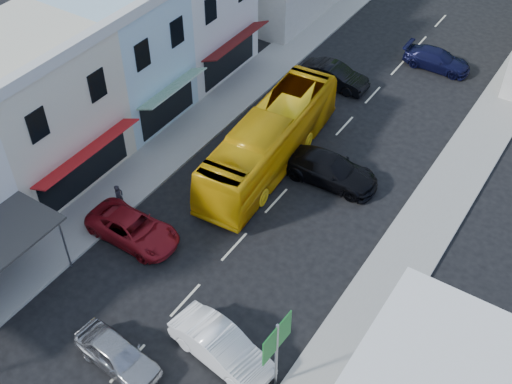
# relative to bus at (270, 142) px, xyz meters

# --- Properties ---
(ground) EXTENTS (120.00, 120.00, 0.00)m
(ground) POSITION_rel_bus_xyz_m (1.99, -10.45, -1.55)
(ground) COLOR black
(ground) RESTS_ON ground
(sidewalk_left) EXTENTS (3.00, 52.00, 0.15)m
(sidewalk_left) POSITION_rel_bus_xyz_m (-5.51, -0.45, -1.48)
(sidewalk_left) COLOR gray
(sidewalk_left) RESTS_ON ground
(sidewalk_right) EXTENTS (3.00, 52.00, 0.15)m
(sidewalk_right) POSITION_rel_bus_xyz_m (9.49, -0.45, -1.48)
(sidewalk_right) COLOR gray
(sidewalk_right) RESTS_ON ground
(shopfront_row) EXTENTS (8.25, 30.00, 8.00)m
(shopfront_row) POSITION_rel_bus_xyz_m (-10.50, -5.45, 2.45)
(shopfront_row) COLOR silver
(shopfront_row) RESTS_ON ground
(bus) EXTENTS (3.36, 11.75, 3.10)m
(bus) POSITION_rel_bus_xyz_m (0.00, 0.00, 0.00)
(bus) COLOR #E3A90C
(bus) RESTS_ON ground
(car_silver) EXTENTS (4.55, 2.21, 1.40)m
(car_silver) POSITION_rel_bus_xyz_m (1.73, -14.66, -0.85)
(car_silver) COLOR #A6A7AB
(car_silver) RESTS_ON ground
(car_white) EXTENTS (4.61, 2.39, 1.40)m
(car_white) POSITION_rel_bus_xyz_m (5.18, -12.02, -0.85)
(car_white) COLOR silver
(car_white) RESTS_ON ground
(car_red) EXTENTS (4.61, 1.91, 1.40)m
(car_red) POSITION_rel_bus_xyz_m (-2.59, -8.75, -0.85)
(car_red) COLOR maroon
(car_red) RESTS_ON ground
(car_black_near) EXTENTS (4.60, 2.10, 1.40)m
(car_black_near) POSITION_rel_bus_xyz_m (3.55, 0.57, -0.85)
(car_black_near) COLOR black
(car_black_near) RESTS_ON ground
(car_black_far) EXTENTS (4.44, 1.90, 1.40)m
(car_black_far) POSITION_rel_bus_xyz_m (-0.71, 9.12, -0.85)
(car_black_far) COLOR black
(car_black_far) RESTS_ON ground
(car_navy_far) EXTENTS (4.54, 1.94, 1.40)m
(car_navy_far) POSITION_rel_bus_xyz_m (4.18, 14.94, -0.85)
(car_navy_far) COLOR black
(car_navy_far) RESTS_ON ground
(pedestrian_left) EXTENTS (0.48, 0.65, 1.70)m
(pedestrian_left) POSITION_rel_bus_xyz_m (-4.53, -7.57, -0.55)
(pedestrian_left) COLOR black
(pedestrian_left) RESTS_ON sidewalk_left
(direction_sign) EXTENTS (0.38, 1.90, 4.17)m
(direction_sign) POSITION_rel_bus_xyz_m (7.79, -11.86, 0.53)
(direction_sign) COLOR #146121
(direction_sign) RESTS_ON ground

